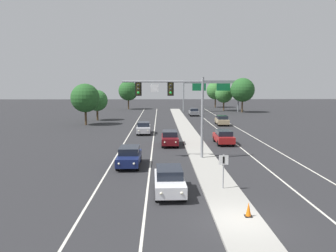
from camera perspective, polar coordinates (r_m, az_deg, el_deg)
ground_plane at (r=17.78m, az=11.79°, el=-15.50°), size 260.00×260.00×0.00m
median_island at (r=34.84m, az=5.07°, el=-4.01°), size 2.40×110.00×0.15m
lane_stripe_oncoming_center at (r=41.53m, az=-2.47°, el=-2.27°), size 0.14×100.00×0.01m
lane_stripe_receding_center at (r=42.40m, az=10.34°, el=-2.19°), size 0.14×100.00×0.01m
edge_stripe_left at (r=41.73m, az=-7.01°, el=-2.27°), size 0.14×100.00×0.01m
edge_stripe_right at (r=43.19m, az=14.63°, el=-2.13°), size 0.14×100.00×0.01m
overhead_signal_mast at (r=30.18m, az=1.47°, el=4.35°), size 7.19×0.44×7.20m
median_sign_post at (r=22.00m, az=9.25°, el=-6.66°), size 0.60×0.10×2.20m
car_oncoming_white at (r=21.47m, az=0.22°, el=-9.04°), size 1.91×4.51×1.58m
car_oncoming_navy at (r=28.47m, az=-6.50°, el=-5.03°), size 1.84×4.48×1.58m
car_oncoming_darkred at (r=37.58m, az=0.31°, el=-2.00°), size 1.85×4.48×1.58m
car_oncoming_silver at (r=46.27m, az=-4.10°, el=-0.29°), size 1.91×4.51×1.58m
car_receding_red at (r=38.90m, az=9.27°, el=-1.78°), size 1.83×4.48×1.58m
car_receding_tan at (r=56.37m, az=9.00°, el=0.98°), size 1.93×4.51×1.58m
car_receding_grey at (r=72.06m, az=4.32°, el=2.38°), size 1.87×4.49×1.58m
traffic_cone_median_nose at (r=18.07m, az=13.30°, el=-13.44°), size 0.36×0.36×0.74m
highway_sign_gantry at (r=81.44m, az=7.22°, el=6.66°), size 13.28×0.42×7.50m
tree_far_right_c at (r=97.11m, az=7.93°, el=5.89°), size 5.04×5.04×7.30m
tree_far_right_a at (r=85.92m, az=9.32°, el=5.32°), size 4.42×4.42×6.40m
tree_far_right_b at (r=81.60m, az=12.35°, el=5.90°), size 5.55×5.55×8.03m
tree_far_left_c at (r=57.22m, az=-13.67°, el=4.56°), size 4.67×4.67×6.76m
tree_far_left_a at (r=63.96m, az=-11.77°, el=4.19°), size 3.87×3.87×5.61m
tree_far_left_b at (r=89.82m, az=-6.65°, el=5.87°), size 5.13×5.13×7.42m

